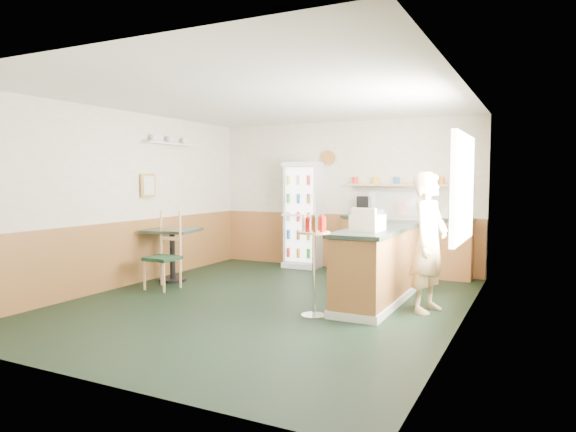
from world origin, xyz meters
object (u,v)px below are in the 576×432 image
Objects in this scene: condiment_stand at (314,250)px; display_case at (397,207)px; drinks_fridge at (303,215)px; cafe_table at (172,244)px; shopkeeper at (429,242)px; cafe_chair at (166,248)px; cash_register at (368,223)px.

display_case is at bearing 76.31° from condiment_stand.
cafe_table is at bearing -121.87° from drinks_fridge.
shopkeeper is 3.87m from cafe_chair.
drinks_fridge reaches higher than condiment_stand.
cash_register reaches higher than condiment_stand.
cafe_chair reaches higher than cafe_table.
cafe_chair is at bearing -112.58° from drinks_fridge.
shopkeeper is at bearing -58.37° from display_case.
drinks_fridge is 2.85m from cafe_chair.
display_case reaches higher than condiment_stand.
cash_register is (0.00, -1.42, -0.12)m from display_case.
cafe_table is 0.78× the size of cafe_chair.
cafe_chair is at bearing -154.68° from display_case.
condiment_stand is 3.07m from cafe_table.
condiment_stand is (-1.18, -0.85, -0.07)m from shopkeeper.
cafe_chair is (-1.08, -2.61, -0.37)m from drinks_fridge.
drinks_fridge is at bearing 63.75° from shopkeeper.
cafe_table is at bearing -163.06° from display_case.
display_case is 0.67× the size of cafe_chair.
cash_register is at bearing 1.90° from cafe_chair.
cash_register is (2.06, -2.54, 0.13)m from drinks_fridge.
cash_register reaches higher than cafe_chair.
display_case is at bearing 16.94° from cafe_table.
condiment_stand is (-0.48, -1.99, -0.43)m from display_case.
drinks_fridge reaches higher than display_case.
display_case is (2.06, -1.12, 0.25)m from drinks_fridge.
display_case is 1.43m from cash_register.
condiment_stand is 1.32× the size of cafe_table.
drinks_fridge is 2.36m from display_case.
display_case is at bearing 44.62° from shopkeeper.
drinks_fridge is 5.36× the size of cash_register.
display_case is 1.38m from shopkeeper.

